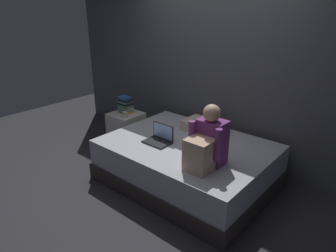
% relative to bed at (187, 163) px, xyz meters
% --- Properties ---
extents(ground_plane, '(8.00, 8.00, 0.00)m').
position_rel_bed_xyz_m(ground_plane, '(-0.20, -0.30, -0.26)').
color(ground_plane, '#2D2D33').
extents(wall_back, '(5.60, 0.10, 2.70)m').
position_rel_bed_xyz_m(wall_back, '(-0.20, 0.90, 1.09)').
color(wall_back, '#4C4F54').
rests_on(wall_back, ground_plane).
extents(bed, '(2.00, 1.50, 0.53)m').
position_rel_bed_xyz_m(bed, '(0.00, 0.00, 0.00)').
color(bed, '#332D2B').
rests_on(bed, ground_plane).
extents(nightstand, '(0.44, 0.46, 0.57)m').
position_rel_bed_xyz_m(nightstand, '(-1.30, 0.17, 0.02)').
color(nightstand, beige).
rests_on(nightstand, ground_plane).
extents(person_sitting, '(0.39, 0.44, 0.66)m').
position_rel_bed_xyz_m(person_sitting, '(0.47, -0.30, 0.52)').
color(person_sitting, '#75337A').
rests_on(person_sitting, bed).
extents(laptop, '(0.32, 0.23, 0.22)m').
position_rel_bed_xyz_m(laptop, '(-0.28, -0.19, 0.32)').
color(laptop, black).
rests_on(laptop, bed).
extents(pillow, '(0.56, 0.36, 0.13)m').
position_rel_bed_xyz_m(pillow, '(-0.06, 0.45, 0.33)').
color(pillow, beige).
rests_on(pillow, bed).
extents(book_stack, '(0.23, 0.18, 0.26)m').
position_rel_bed_xyz_m(book_stack, '(-1.32, 0.19, 0.43)').
color(book_stack, gold).
rests_on(book_stack, nightstand).
extents(mug, '(0.08, 0.08, 0.09)m').
position_rel_bed_xyz_m(mug, '(-1.17, 0.05, 0.35)').
color(mug, '#BCB2A3').
rests_on(mug, nightstand).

